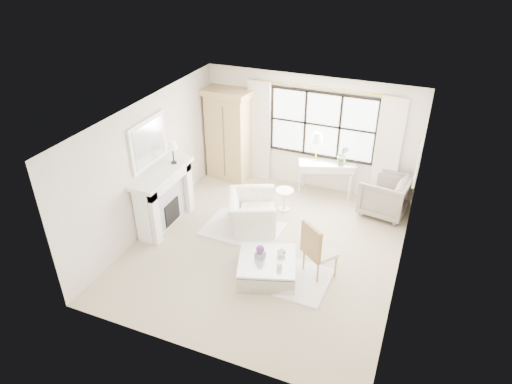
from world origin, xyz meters
TOP-DOWN VIEW (x-y plane):
  - floor at (0.00, 0.00)m, footprint 5.50×5.50m
  - ceiling at (0.00, 0.00)m, footprint 5.50×5.50m
  - wall_back at (0.00, 2.75)m, footprint 5.00×0.00m
  - wall_front at (0.00, -2.75)m, footprint 5.00×0.00m
  - wall_left at (-2.50, 0.00)m, footprint 0.00×5.50m
  - wall_right at (2.50, 0.00)m, footprint 0.00×5.50m
  - window_pane at (0.30, 2.73)m, footprint 2.40×0.02m
  - window_frame at (0.30, 2.72)m, footprint 2.50×0.04m
  - curtain_rod at (0.30, 2.67)m, footprint 3.30×0.04m
  - curtain_left at (-1.20, 2.65)m, footprint 0.55×0.10m
  - curtain_right at (1.80, 2.65)m, footprint 0.55×0.10m
  - fireplace at (-2.27, 0.00)m, footprint 0.58×1.66m
  - mirror_frame at (-2.47, 0.00)m, footprint 0.05×1.15m
  - mirror_glass at (-2.44, 0.00)m, footprint 0.02×1.00m
  - art_frame at (2.47, 1.70)m, footprint 0.04×0.62m
  - art_canvas at (2.45, 1.70)m, footprint 0.01×0.52m
  - mantel_lamp at (-2.19, 0.40)m, footprint 0.22×0.22m
  - armoire at (-1.90, 2.45)m, footprint 1.19×0.82m
  - console_table at (0.54, 2.52)m, footprint 1.38×0.85m
  - console_lamp at (0.25, 2.54)m, footprint 0.28×0.28m
  - orchid_plant at (0.88, 2.51)m, footprint 0.31×0.27m
  - side_table at (-0.12, 1.45)m, footprint 0.40×0.40m
  - rug_left at (-0.66, 0.39)m, footprint 1.61×1.16m
  - rug_right at (0.69, -0.67)m, footprint 1.51×1.16m
  - club_armchair at (-0.53, 0.58)m, footprint 1.31×1.38m
  - wingback_chair at (1.92, 2.17)m, footprint 1.09×1.07m
  - french_chair at (1.16, -0.35)m, footprint 0.68×0.68m
  - coffee_table at (0.33, -0.78)m, footprint 1.26×1.26m
  - planter_box at (0.19, -0.77)m, footprint 0.17×0.17m
  - planter_flowers at (0.19, -0.77)m, footprint 0.15×0.15m
  - pillar_candle at (0.61, -0.92)m, footprint 0.09×0.09m
  - coffee_vase at (0.52, -0.57)m, footprint 0.16×0.16m

SIDE VIEW (x-z plane):
  - floor at x=0.00m, z-range 0.00..0.00m
  - rug_right at x=0.69m, z-range 0.00..0.03m
  - rug_left at x=-0.66m, z-range 0.00..0.03m
  - coffee_table at x=0.33m, z-range -0.01..0.37m
  - french_chair at x=1.16m, z-range -0.23..0.85m
  - side_table at x=-0.12m, z-range 0.08..0.58m
  - club_armchair at x=-0.53m, z-range 0.00..0.71m
  - console_table at x=0.54m, z-range 0.00..0.80m
  - planter_box at x=0.19m, z-range 0.38..0.50m
  - wingback_chair at x=1.92m, z-range 0.00..0.88m
  - pillar_candle at x=0.61m, z-range 0.38..0.50m
  - coffee_vase at x=0.52m, z-range 0.38..0.55m
  - planter_flowers at x=0.19m, z-range 0.50..0.64m
  - fireplace at x=-2.27m, z-range 0.02..1.28m
  - orchid_plant at x=0.88m, z-range 0.80..1.30m
  - armoire at x=-1.90m, z-range 0.02..2.26m
  - curtain_left at x=-1.20m, z-range 0.00..2.47m
  - curtain_right at x=1.80m, z-range 0.00..2.47m
  - wall_left at x=-2.50m, z-range -1.40..4.10m
  - wall_right at x=2.50m, z-range -1.40..4.10m
  - wall_back at x=0.00m, z-range -1.15..3.85m
  - wall_front at x=0.00m, z-range -1.15..3.85m
  - console_lamp at x=0.25m, z-range 1.01..1.70m
  - art_frame at x=2.47m, z-range 1.14..1.96m
  - art_canvas at x=2.45m, z-range 1.19..1.91m
  - window_pane at x=0.30m, z-range 0.85..2.35m
  - window_frame at x=0.30m, z-range 0.85..2.35m
  - mantel_lamp at x=-2.19m, z-range 1.40..1.91m
  - mirror_frame at x=-2.47m, z-range 1.37..2.31m
  - mirror_glass at x=-2.44m, z-range 1.44..2.24m
  - curtain_rod at x=0.30m, z-range 2.45..2.49m
  - ceiling at x=0.00m, z-range 2.70..2.70m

